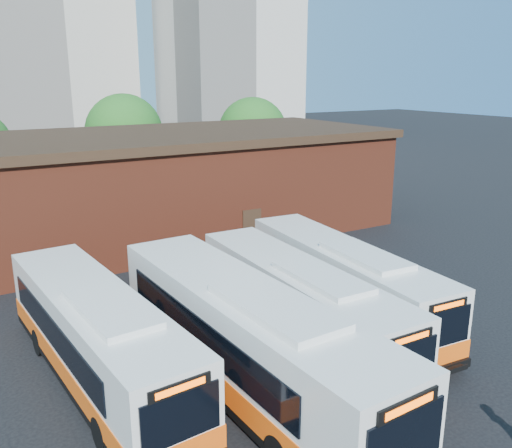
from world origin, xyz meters
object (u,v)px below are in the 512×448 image
bus_west (98,341)px  bus_midwest (246,344)px  bus_mideast (298,307)px  bus_east (342,283)px

bus_west → bus_midwest: (3.88, -2.89, 0.17)m
bus_midwest → bus_mideast: size_ratio=1.15×
bus_midwest → bus_mideast: (3.32, 1.89, -0.21)m
bus_west → bus_midwest: size_ratio=0.90×
bus_midwest → bus_east: bus_midwest is taller
bus_west → bus_mideast: bearing=-12.7°
bus_west → bus_east: bus_west is taller
bus_west → bus_mideast: 7.28m
bus_midwest → bus_east: (6.25, 2.87, -0.20)m
bus_midwest → bus_mideast: bus_midwest is taller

